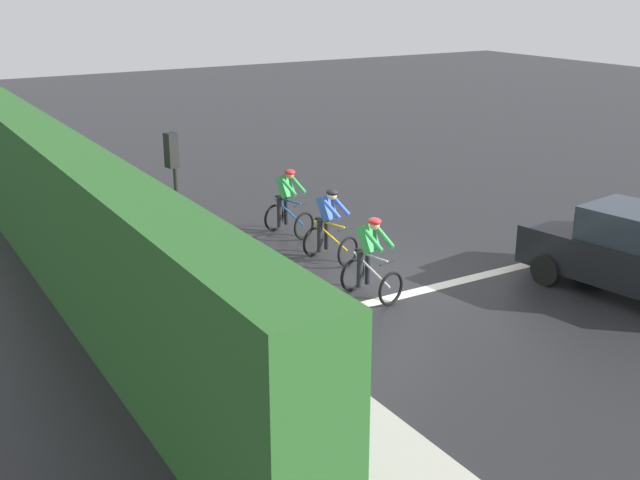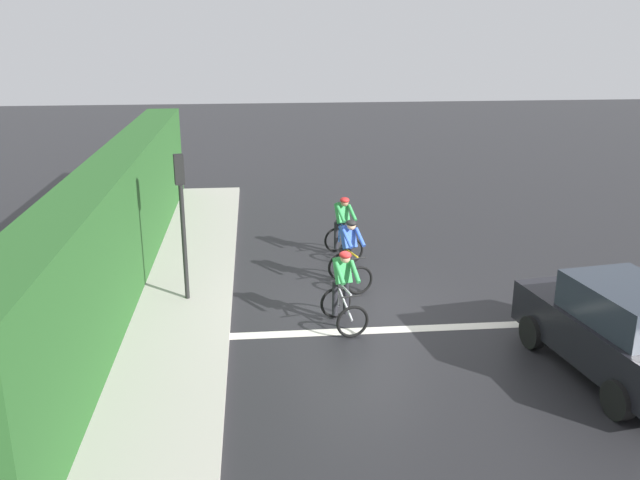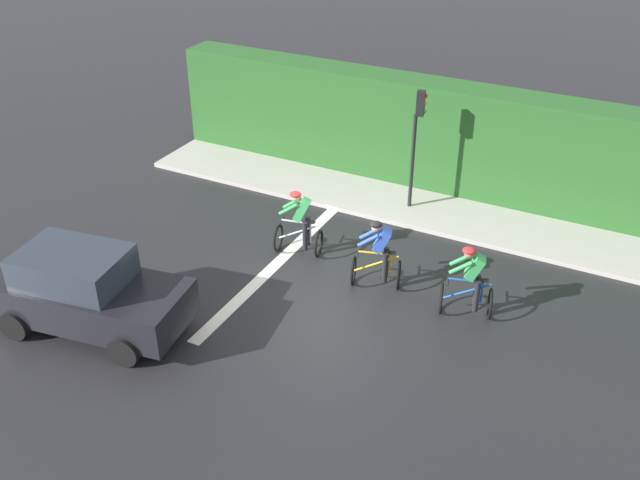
{
  "view_description": "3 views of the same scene",
  "coord_description": "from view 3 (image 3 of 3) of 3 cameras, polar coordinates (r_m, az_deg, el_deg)",
  "views": [
    {
      "loc": [
        -8.84,
        -12.81,
        6.0
      ],
      "look_at": [
        -0.87,
        0.41,
        0.86
      ],
      "focal_mm": 44.21,
      "sensor_mm": 36.0,
      "label": 1
    },
    {
      "loc": [
        -2.26,
        -13.76,
        5.99
      ],
      "look_at": [
        -0.78,
        1.55,
        1.08
      ],
      "focal_mm": 38.38,
      "sensor_mm": 36.0,
      "label": 2
    },
    {
      "loc": [
        12.45,
        6.29,
        9.27
      ],
      "look_at": [
        0.51,
        0.14,
        1.23
      ],
      "focal_mm": 40.38,
      "sensor_mm": 36.0,
      "label": 3
    }
  ],
  "objects": [
    {
      "name": "road_marking_stop_line",
      "position": [
        17.25,
        -3.23,
        -1.66
      ],
      "size": [
        7.0,
        0.3,
        0.01
      ],
      "primitive_type": "cube",
      "color": "silver",
      "rests_on": "ground"
    },
    {
      "name": "traffic_light_near_crossing",
      "position": [
        18.65,
        7.68,
        8.4
      ],
      "size": [
        0.24,
        0.31,
        3.34
      ],
      "color": "black",
      "rests_on": "ground"
    },
    {
      "name": "car_black",
      "position": [
        15.41,
        -18.09,
        -3.87
      ],
      "size": [
        2.35,
        4.31,
        1.76
      ],
      "color": "black",
      "rests_on": "ground"
    },
    {
      "name": "cyclist_mid",
      "position": [
        17.13,
        -1.62,
        1.23
      ],
      "size": [
        0.9,
        1.2,
        1.66
      ],
      "color": "black",
      "rests_on": "ground"
    },
    {
      "name": "cyclist_second",
      "position": [
        15.97,
        4.66,
        -1.26
      ],
      "size": [
        0.97,
        1.23,
        1.66
      ],
      "color": "black",
      "rests_on": "ground"
    },
    {
      "name": "cyclist_lead",
      "position": [
        15.34,
        11.77,
        -3.39
      ],
      "size": [
        0.96,
        1.23,
        1.66
      ],
      "color": "black",
      "rests_on": "ground"
    },
    {
      "name": "stone_wall_low",
      "position": [
        20.27,
        12.16,
        3.65
      ],
      "size": [
        0.44,
        18.51,
        0.45
      ],
      "primitive_type": "cube",
      "color": "gray",
      "rests_on": "ground"
    },
    {
      "name": "ground_plane",
      "position": [
        16.75,
        0.39,
        -2.71
      ],
      "size": [
        80.0,
        80.0,
        0.0
      ],
      "primitive_type": "plane",
      "color": "black"
    },
    {
      "name": "hedge_wall",
      "position": [
        19.99,
        12.82,
        7.31
      ],
      "size": [
        1.1,
        18.51,
        3.06
      ],
      "primitive_type": "cube",
      "color": "#265623",
      "rests_on": "ground"
    },
    {
      "name": "sidewalk_kerb",
      "position": [
        19.57,
        11.35,
        2.15
      ],
      "size": [
        2.8,
        18.51,
        0.12
      ],
      "primitive_type": "cube",
      "color": "#ADA89E",
      "rests_on": "ground"
    }
  ]
}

